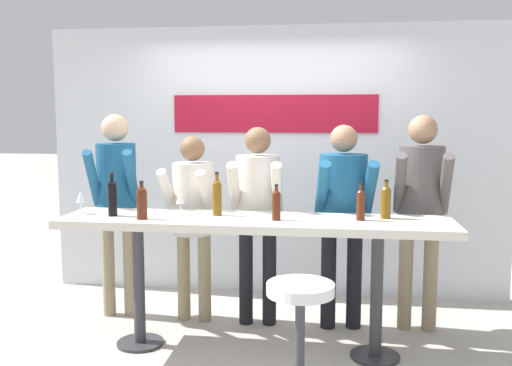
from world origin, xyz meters
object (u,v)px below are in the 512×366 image
(person_center, at_px, (343,205))
(wine_bottle_4, at_px, (112,196))
(person_center_left, at_px, (258,204))
(wine_glass_0, at_px, (81,198))
(person_center_right, at_px, (421,198))
(person_left, at_px, (193,208))
(wine_bottle_0, at_px, (361,203))
(wine_bottle_3, at_px, (276,204))
(tasting_table, at_px, (254,236))
(wine_bottle_5, at_px, (142,201))
(bar_stool, at_px, (300,324))
(wine_bottle_2, at_px, (217,196))
(wine_bottle_1, at_px, (386,201))
(wine_glass_1, at_px, (180,198))
(person_far_left, at_px, (117,191))

(person_center, distance_m, wine_bottle_4, 1.83)
(person_center_left, relative_size, wine_glass_0, 9.45)
(person_center_right, xyz_separation_m, wine_bottle_4, (-2.34, -0.65, 0.06))
(person_left, relative_size, person_center_left, 0.95)
(wine_bottle_0, relative_size, wine_glass_0, 1.54)
(wine_bottle_3, bearing_deg, person_center_right, 30.77)
(tasting_table, height_order, wine_bottle_5, wine_bottle_5)
(tasting_table, height_order, bar_stool, tasting_table)
(person_center_right, relative_size, wine_bottle_2, 5.38)
(bar_stool, bearing_deg, wine_bottle_1, 57.23)
(person_left, relative_size, wine_bottle_4, 4.85)
(person_center_left, xyz_separation_m, wine_bottle_5, (-0.75, -0.70, 0.11))
(wine_bottle_0, distance_m, wine_bottle_2, 1.07)
(wine_bottle_2, height_order, wine_bottle_5, wine_bottle_2)
(person_center_left, distance_m, wine_bottle_0, 0.98)
(wine_bottle_1, height_order, wine_glass_0, wine_bottle_1)
(wine_bottle_1, relative_size, wine_bottle_5, 1.02)
(wine_glass_0, distance_m, wine_glass_1, 0.77)
(person_far_left, relative_size, wine_bottle_5, 6.33)
(person_center_right, distance_m, wine_bottle_4, 2.43)
(wine_bottle_5, bearing_deg, bar_stool, -27.06)
(bar_stool, bearing_deg, person_center_right, 56.91)
(person_center_right, bearing_deg, bar_stool, -118.69)
(person_center_left, bearing_deg, wine_glass_1, -139.77)
(wine_bottle_3, bearing_deg, bar_stool, -72.64)
(tasting_table, relative_size, wine_glass_1, 16.32)
(person_center_right, distance_m, wine_glass_1, 1.92)
(person_center_left, bearing_deg, person_center_right, 0.05)
(person_left, distance_m, person_center_right, 1.88)
(wine_glass_0, height_order, wine_glass_1, same)
(wine_bottle_1, bearing_deg, wine_glass_1, -177.90)
(person_far_left, distance_m, person_center_left, 1.25)
(bar_stool, bearing_deg, wine_bottle_5, 152.94)
(person_far_left, bearing_deg, wine_bottle_4, -80.62)
(person_far_left, bearing_deg, wine_glass_0, -104.87)
(person_far_left, relative_size, wine_glass_1, 10.03)
(bar_stool, relative_size, person_center_right, 0.43)
(wine_bottle_1, xyz_separation_m, wine_bottle_3, (-0.79, -0.18, -0.01))
(person_left, relative_size, wine_glass_1, 9.00)
(person_far_left, xyz_separation_m, wine_glass_1, (0.72, -0.53, 0.03))
(wine_bottle_2, bearing_deg, wine_bottle_0, -3.27)
(bar_stool, bearing_deg, wine_bottle_4, 154.13)
(wine_bottle_5, bearing_deg, person_left, 74.26)
(tasting_table, height_order, wine_bottle_4, wine_bottle_4)
(person_left, bearing_deg, wine_bottle_1, -10.38)
(wine_bottle_0, distance_m, wine_bottle_3, 0.61)
(wine_bottle_0, bearing_deg, person_left, 158.65)
(wine_bottle_0, height_order, wine_glass_1, wine_bottle_0)
(person_center_left, relative_size, person_center, 0.99)
(person_left, bearing_deg, wine_bottle_0, -16.20)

